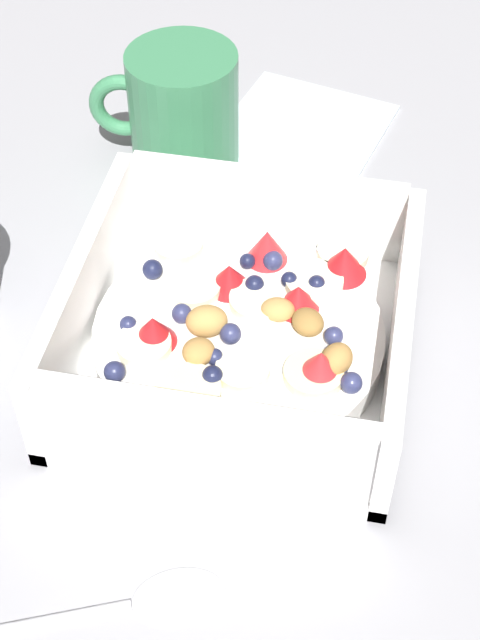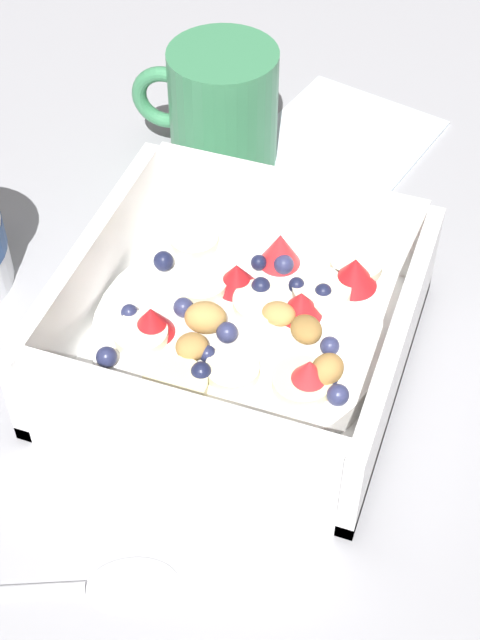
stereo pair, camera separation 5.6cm
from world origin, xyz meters
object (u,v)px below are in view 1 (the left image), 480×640
spoon (126,603)px  folded_napkin (304,127)px  coffee_mug (181,110)px  fruit_bowl (242,328)px

spoon → folded_napkin: (0.41, -0.03, -0.00)m
coffee_mug → folded_napkin: (0.06, -0.08, -0.04)m
folded_napkin → fruit_bowl: bearing=179.2°
spoon → folded_napkin: bearing=-3.9°
fruit_bowl → spoon: 0.18m
coffee_mug → folded_napkin: bearing=-56.5°
spoon → coffee_mug: 0.37m
folded_napkin → coffee_mug: bearing=123.5°
coffee_mug → folded_napkin: 0.11m
coffee_mug → fruit_bowl: bearing=-156.0°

